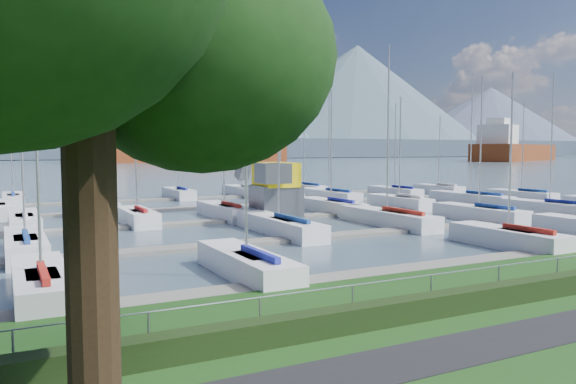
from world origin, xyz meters
TOP-DOWN VIEW (x-y plane):
  - path at (0.00, -3.00)m, footprint 160.00×2.00m
  - water at (0.00, 260.00)m, footprint 800.00×540.00m
  - hedge at (0.00, -0.40)m, footprint 80.00×0.70m
  - fence at (0.00, 0.00)m, footprint 80.00×0.04m
  - foothill at (0.00, 330.00)m, footprint 900.00×80.00m
  - mountains at (7.35, 404.62)m, footprint 1190.00×360.00m
  - docks at (0.00, 26.00)m, footprint 90.00×41.60m
  - crane at (5.69, 25.46)m, footprint 5.26×13.27m
  - cargo_ship_mid at (51.64, 220.44)m, footprint 91.66×19.17m
  - cargo_ship_east at (204.79, 176.38)m, footprint 75.83×47.01m
  - sailboat_fleet at (-1.41, 29.63)m, footprint 74.35×49.85m

SIDE VIEW (x-z plane):
  - water at x=0.00m, z-range -0.50..-0.30m
  - docks at x=0.00m, z-range -0.34..-0.09m
  - path at x=0.00m, z-range -0.01..0.03m
  - hedge at x=0.00m, z-range 0.00..0.70m
  - fence at x=0.00m, z-range 1.18..1.22m
  - cargo_ship_mid at x=51.64m, z-range -7.13..14.37m
  - cargo_ship_east at x=204.79m, z-range -6.92..14.58m
  - crane at x=5.69m, z-range -5.85..16.50m
  - sailboat_fleet at x=-1.41m, z-range -1.41..12.37m
  - foothill at x=0.00m, z-range 0.00..12.00m
  - mountains at x=7.35m, z-range -10.82..104.18m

